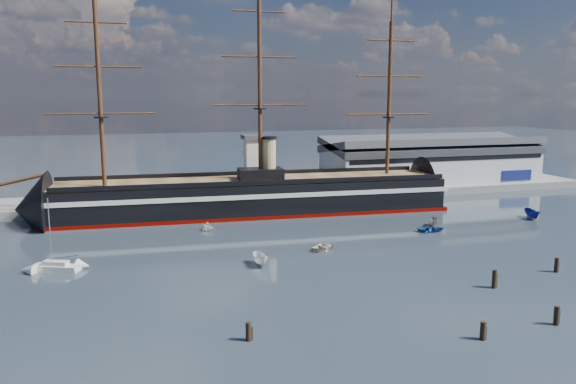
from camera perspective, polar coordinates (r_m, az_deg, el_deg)
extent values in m
plane|color=#27333E|center=(110.78, -1.07, -4.18)|extent=(600.00, 600.00, 0.00)
cube|color=slate|center=(147.31, -1.18, -0.65)|extent=(180.00, 18.00, 2.00)
cube|color=#B7BABC|center=(169.10, 14.30, 2.81)|extent=(62.00, 20.00, 10.00)
cube|color=#3F4247|center=(168.53, 14.38, 4.70)|extent=(63.00, 21.00, 2.00)
cube|color=silver|center=(141.30, -3.59, 2.58)|extent=(4.00, 4.00, 14.00)
cube|color=#3F4247|center=(140.55, -3.62, 5.61)|extent=(5.00, 5.00, 1.00)
cube|color=black|center=(128.80, -3.66, -0.39)|extent=(88.85, 21.61, 7.00)
cube|color=silver|center=(128.59, -3.66, 0.14)|extent=(90.86, 21.98, 1.00)
cube|color=#5B0500|center=(129.50, -3.64, -1.98)|extent=(90.85, 21.94, 0.90)
cone|color=black|center=(126.71, -24.58, -1.58)|extent=(14.98, 16.55, 15.68)
cone|color=black|center=(146.54, 14.32, 0.46)|extent=(11.98, 16.35, 15.68)
cube|color=brown|center=(128.21, -3.68, 1.20)|extent=(88.76, 20.34, 0.40)
cube|color=black|center=(128.47, -2.81, 1.85)|extent=(10.36, 6.63, 2.50)
cylinder|color=tan|center=(128.53, -1.96, 3.44)|extent=(3.20, 3.20, 9.00)
cylinder|color=#381E0F|center=(126.72, -27.21, 0.65)|extent=(17.76, 1.84, 4.43)
cylinder|color=#381E0F|center=(123.38, -18.59, 9.32)|extent=(0.90, 0.90, 38.00)
cylinder|color=#381E0F|center=(127.23, -2.89, 10.72)|extent=(0.90, 0.90, 42.00)
cylinder|color=#381E0F|center=(138.57, 10.23, 9.27)|extent=(0.90, 0.90, 36.00)
cube|color=silver|center=(94.45, -22.50, -7.15)|extent=(7.42, 4.91, 0.96)
cube|color=silver|center=(94.24, -22.53, -6.70)|extent=(4.13, 2.99, 0.77)
cylinder|color=#B2B2B7|center=(93.06, -23.03, -3.76)|extent=(0.15, 0.15, 10.55)
imported|color=white|center=(90.37, -2.81, -7.46)|extent=(6.09, 2.29, 2.43)
imported|color=beige|center=(99.46, 3.75, -5.84)|extent=(2.72, 3.48, 1.52)
imported|color=gray|center=(119.86, 14.55, -3.42)|extent=(5.56, 4.54, 2.14)
imported|color=white|center=(113.73, -8.12, -3.91)|extent=(5.75, 4.03, 1.93)
imported|color=navy|center=(115.34, 14.33, -3.93)|extent=(1.94, 3.47, 1.53)
imported|color=navy|center=(134.68, 23.54, -2.48)|extent=(6.82, 3.82, 2.58)
cylinder|color=black|center=(64.42, -4.03, -14.84)|extent=(0.64, 0.64, 2.87)
cylinder|color=black|center=(68.03, 19.14, -14.00)|extent=(0.64, 0.64, 2.82)
cylinder|color=black|center=(85.29, 20.17, -9.14)|extent=(0.64, 0.64, 3.36)
cylinder|color=black|center=(96.28, 25.57, -7.35)|extent=(0.64, 0.64, 2.98)
cylinder|color=black|center=(75.25, 25.55, -12.09)|extent=(0.64, 0.64, 3.02)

